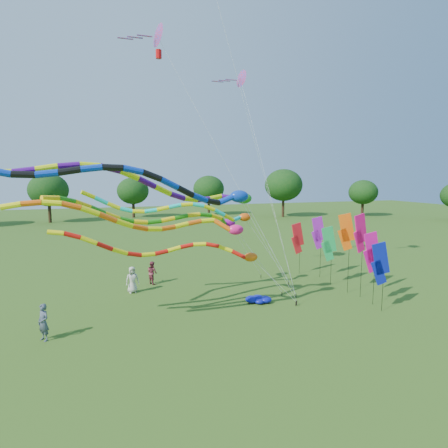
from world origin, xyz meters
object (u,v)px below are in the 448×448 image
object	(u,v)px
tube_kite_orange	(165,222)
blue_nylon_heap	(257,300)
person_c	(152,273)
tube_kite_red	(183,250)
person_a	(132,280)
person_b	(43,322)

from	to	relation	value
tube_kite_orange	blue_nylon_heap	bearing A→B (deg)	-3.96
blue_nylon_heap	person_c	size ratio (longest dim) A/B	0.85
tube_kite_red	tube_kite_orange	size ratio (longest dim) A/B	0.87
blue_nylon_heap	person_a	xyz separation A→B (m)	(-7.03, 4.53, 0.69)
person_c	blue_nylon_heap	bearing A→B (deg)	-164.92
tube_kite_red	person_c	xyz separation A→B (m)	(-0.68, 7.26, -2.98)
tube_kite_orange	person_c	distance (m)	7.89
tube_kite_red	tube_kite_orange	bearing A→B (deg)	139.04
tube_kite_orange	person_a	world-z (taller)	tube_kite_orange
tube_kite_red	person_a	world-z (taller)	tube_kite_red
blue_nylon_heap	tube_kite_red	bearing A→B (deg)	-167.39
blue_nylon_heap	person_b	distance (m)	11.76
person_a	person_c	distance (m)	2.26
person_c	tube_kite_orange	bearing A→B (deg)	152.34
tube_kite_orange	person_c	bearing A→B (deg)	81.34
tube_kite_red	tube_kite_orange	world-z (taller)	tube_kite_orange
person_a	person_b	xyz separation A→B (m)	(-4.60, -6.13, 0.01)
person_b	person_a	bearing A→B (deg)	104.06
blue_nylon_heap	person_a	bearing A→B (deg)	147.18
tube_kite_orange	person_a	distance (m)	6.70
tube_kite_red	tube_kite_orange	distance (m)	1.81
blue_nylon_heap	person_b	world-z (taller)	person_b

